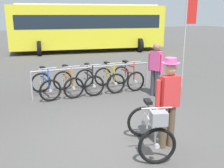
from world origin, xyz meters
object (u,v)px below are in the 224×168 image
(racked_bike_blue, at_px, (45,85))
(racked_bike_red, at_px, (128,77))
(person_with_featured_bike, at_px, (168,100))
(banner_flag, at_px, (189,21))
(pedestrian_with_backpack, at_px, (156,66))
(racked_bike_orange, at_px, (68,83))
(racked_bike_black, at_px, (89,81))
(featured_bicycle, at_px, (151,129))
(racked_bike_yellow, at_px, (109,79))
(bus_distant, at_px, (88,25))

(racked_bike_blue, relative_size, racked_bike_red, 1.04)
(racked_bike_red, bearing_deg, racked_bike_blue, 178.31)
(person_with_featured_bike, bearing_deg, banner_flag, 46.52)
(racked_bike_red, distance_m, pedestrian_with_backpack, 1.38)
(racked_bike_blue, xyz_separation_m, banner_flag, (4.66, -0.80, 1.86))
(racked_bike_orange, bearing_deg, racked_bike_black, -1.69)
(racked_bike_orange, distance_m, featured_bicycle, 4.13)
(racked_bike_blue, height_order, racked_bike_yellow, same)
(racked_bike_black, bearing_deg, pedestrian_with_backpack, -36.13)
(racked_bike_blue, xyz_separation_m, racked_bike_yellow, (2.10, -0.06, 0.00))
(racked_bike_orange, bearing_deg, bus_distant, 67.13)
(racked_bike_red, relative_size, pedestrian_with_backpack, 0.69)
(racked_bike_red, bearing_deg, racked_bike_black, 178.31)
(racked_bike_blue, distance_m, racked_bike_red, 2.80)
(racked_bike_orange, relative_size, bus_distant, 0.11)
(banner_flag, bearing_deg, pedestrian_with_backpack, -161.98)
(featured_bicycle, bearing_deg, racked_bike_blue, 105.67)
(racked_bike_red, height_order, banner_flag, banner_flag)
(racked_bike_red, relative_size, banner_flag, 0.35)
(racked_bike_black, bearing_deg, racked_bike_red, -1.69)
(racked_bike_orange, height_order, pedestrian_with_backpack, pedestrian_with_backpack)
(racked_bike_blue, height_order, pedestrian_with_backpack, pedestrian_with_backpack)
(racked_bike_orange, xyz_separation_m, pedestrian_with_backpack, (2.42, -1.28, 0.57))
(racked_bike_yellow, distance_m, racked_bike_red, 0.70)
(racked_bike_black, height_order, featured_bicycle, same)
(bus_distant, height_order, banner_flag, banner_flag)
(person_with_featured_bike, relative_size, bus_distant, 0.17)
(bus_distant, xyz_separation_m, banner_flag, (0.10, -9.93, 0.49))
(racked_bike_yellow, bearing_deg, banner_flag, -16.02)
(racked_bike_black, relative_size, banner_flag, 0.34)
(racked_bike_orange, height_order, racked_bike_red, same)
(racked_bike_orange, distance_m, banner_flag, 4.45)
(racked_bike_yellow, relative_size, pedestrian_with_backpack, 0.67)
(featured_bicycle, bearing_deg, racked_bike_red, 67.92)
(racked_bike_orange, bearing_deg, pedestrian_with_backpack, -27.83)
(racked_bike_red, relative_size, person_with_featured_bike, 0.65)
(racked_bike_blue, distance_m, featured_bicycle, 4.29)
(racked_bike_black, height_order, racked_bike_red, same)
(racked_bike_black, height_order, person_with_featured_bike, person_with_featured_bike)
(featured_bicycle, xyz_separation_m, banner_flag, (3.51, 3.33, 1.78))
(person_with_featured_bike, bearing_deg, pedestrian_with_backpack, 60.42)
(racked_bike_blue, relative_size, banner_flag, 0.37)
(racked_bike_blue, height_order, racked_bike_red, same)
(racked_bike_red, bearing_deg, featured_bicycle, -112.08)
(racked_bike_blue, relative_size, featured_bicycle, 0.93)
(racked_bike_orange, bearing_deg, racked_bike_blue, 178.31)
(racked_bike_blue, bearing_deg, racked_bike_red, -1.69)
(racked_bike_black, bearing_deg, bus_distant, 70.99)
(racked_bike_red, xyz_separation_m, person_with_featured_bike, (-1.27, -4.02, 0.58))
(racked_bike_orange, xyz_separation_m, banner_flag, (3.96, -0.78, 1.86))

